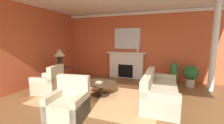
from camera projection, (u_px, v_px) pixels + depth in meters
name	position (u px, v px, depth m)	size (l,w,h in m)	color
ground_plane	(113.00, 100.00, 4.47)	(8.73, 8.73, 0.00)	brown
wall_fireplace	(134.00, 46.00, 7.03)	(7.32, 0.12, 3.06)	#C65633
wall_window	(31.00, 47.00, 5.68)	(0.12, 6.47, 3.06)	#C65633
crown_moulding	(135.00, 13.00, 6.74)	(7.32, 0.08, 0.12)	white
area_rug	(101.00, 95.00, 4.90)	(3.63, 2.78, 0.01)	tan
fireplace	(126.00, 66.00, 7.08)	(1.80, 0.35, 1.23)	white
mantel_mirror	(127.00, 39.00, 7.01)	(1.23, 0.04, 0.96)	silver
sofa	(159.00, 92.00, 4.31)	(0.91, 2.10, 0.85)	#BCB299
armchair_near_window	(49.00, 84.00, 5.11)	(0.93, 0.93, 0.95)	#C1B293
armchair_facing_fireplace	(69.00, 105.00, 3.43)	(0.89, 0.89, 0.95)	#C1B293
coffee_table	(101.00, 85.00, 4.85)	(1.00, 1.00, 0.45)	#3D2D1E
side_table	(60.00, 74.00, 6.09)	(0.56, 0.56, 0.70)	#3D2D1E
table_lamp	(59.00, 54.00, 5.97)	(0.44, 0.44, 0.75)	black
vase_tall_corner	(173.00, 74.00, 6.12)	(0.29, 0.29, 0.84)	#33703D
vase_mantel_right	(138.00, 48.00, 6.73)	(0.10, 0.10, 0.38)	beige
book_red_cover	(99.00, 82.00, 4.72)	(0.20, 0.16, 0.04)	tan
potted_plant	(191.00, 74.00, 5.73)	(0.56, 0.56, 0.83)	#BCB29E
column_white	(214.00, 48.00, 5.14)	(0.20, 0.20, 3.06)	white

